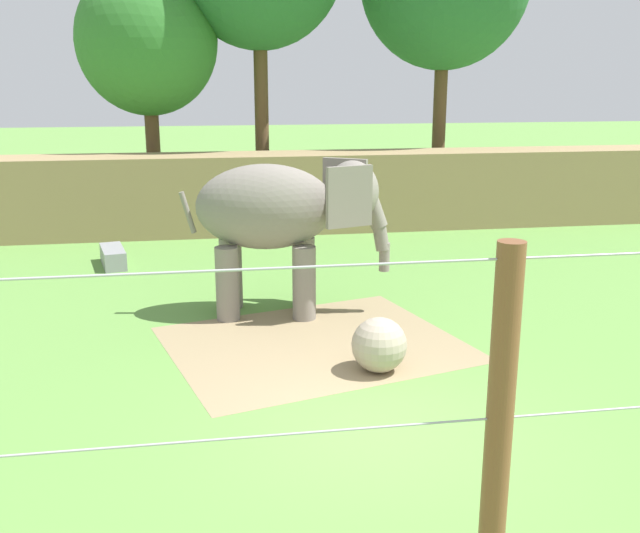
% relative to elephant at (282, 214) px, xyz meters
% --- Properties ---
extents(ground_plane, '(120.00, 120.00, 0.00)m').
position_rel_elephant_xyz_m(ground_plane, '(0.64, -5.02, -1.95)').
color(ground_plane, '#609342').
extents(dirt_patch, '(5.68, 5.09, 0.01)m').
position_rel_elephant_xyz_m(dirt_patch, '(0.34, -1.80, -1.95)').
color(dirt_patch, '#937F5B').
rests_on(dirt_patch, ground).
extents(embankment_wall, '(36.00, 1.80, 2.27)m').
position_rel_elephant_xyz_m(embankment_wall, '(0.64, 7.76, -0.82)').
color(embankment_wall, '#997F56').
rests_on(embankment_wall, ground).
extents(elephant, '(3.97, 1.84, 2.95)m').
position_rel_elephant_xyz_m(elephant, '(0.00, 0.00, 0.00)').
color(elephant, gray).
rests_on(elephant, ground).
extents(enrichment_ball, '(0.87, 0.87, 0.87)m').
position_rel_elephant_xyz_m(enrichment_ball, '(1.16, -3.12, -1.52)').
color(enrichment_ball, tan).
rests_on(enrichment_ball, ground).
extents(cable_fence, '(11.68, 0.22, 3.30)m').
position_rel_elephant_xyz_m(cable_fence, '(0.69, -8.48, -0.30)').
color(cable_fence, brown).
rests_on(cable_fence, ground).
extents(feed_trough, '(0.78, 1.47, 0.44)m').
position_rel_elephant_xyz_m(feed_trough, '(-3.68, 4.22, -1.73)').
color(feed_trough, gray).
rests_on(feed_trough, ground).
extents(tree_behind_wall, '(4.26, 4.26, 7.73)m').
position_rel_elephant_xyz_m(tree_behind_wall, '(-2.95, 10.10, 3.51)').
color(tree_behind_wall, brown).
rests_on(tree_behind_wall, ground).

